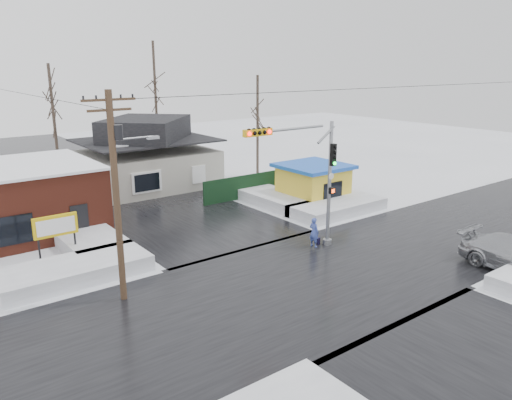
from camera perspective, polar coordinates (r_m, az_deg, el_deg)
ground at (r=24.30m, az=6.44°, el=-9.00°), size 120.00×120.00×0.00m
road_ns at (r=24.30m, az=6.44°, el=-8.97°), size 10.00×120.00×0.02m
road_ew at (r=24.30m, az=6.44°, el=-8.97°), size 120.00×10.00×0.02m
snowbank_nw at (r=25.63m, az=-20.04°, el=-7.58°), size 7.00×3.00×0.80m
snowbank_ne at (r=34.83m, az=9.29°, el=-0.82°), size 7.00×3.00×0.80m
snowbank_nside_w at (r=30.67m, az=-19.36°, el=-3.75°), size 3.00×8.00×0.80m
snowbank_nside_e at (r=37.06m, az=1.55°, el=0.37°), size 3.00×8.00×0.80m
traffic_signal at (r=26.55m, az=6.14°, el=3.44°), size 6.05×0.68×7.00m
utility_pole at (r=21.35m, az=-15.59°, el=1.60°), size 3.15×0.44×9.00m
marquee_sign at (r=27.39m, az=-21.93°, el=-2.91°), size 2.20×0.21×2.55m
house at (r=42.35m, az=-12.35°, el=4.99°), size 10.40×8.40×5.76m
kiosk at (r=36.94m, az=6.54°, el=1.93°), size 4.60×4.60×2.88m
fence at (r=38.17m, az=-0.91°, el=1.59°), size 8.00×0.12×1.80m
tree_far_left at (r=43.46m, az=-22.40°, el=11.56°), size 3.00×3.00×10.00m
tree_far_mid at (r=48.85m, az=-11.56°, el=14.55°), size 3.00×3.00×12.00m
tree_far_right at (r=45.27m, az=0.18°, el=11.78°), size 3.00×3.00×9.00m
pedestrian at (r=28.11m, az=6.64°, el=-3.72°), size 0.49×0.67×1.69m
shopping_bag at (r=28.75m, az=7.14°, el=-4.71°), size 0.30×0.23×0.35m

